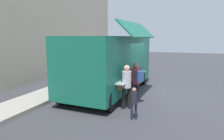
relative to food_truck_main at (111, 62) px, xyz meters
name	(u,v)px	position (x,y,z in m)	size (l,w,h in m)	color
ground_plane	(157,93)	(0.63, -2.25, -1.56)	(60.00, 60.00, 0.00)	#38383D
curb_strip	(8,110)	(-4.00, 2.62, -1.48)	(28.00, 1.60, 0.15)	#9E998E
food_truck_main	(111,62)	(0.00, 0.00, 0.00)	(6.50, 3.40, 3.46)	#186C55
trash_bin	(103,69)	(4.41, 2.32, -1.12)	(0.60, 0.60, 0.86)	#2F6534
customer_front_ordering	(136,78)	(-0.66, -1.49, -0.58)	(0.54, 0.34, 1.65)	black
customer_mid_with_backpack	(136,79)	(-1.29, -1.64, -0.48)	(0.52, 0.56, 1.75)	#1F2135
customer_rear_waiting	(126,83)	(-2.06, -1.44, -0.52)	(0.43, 0.55, 1.74)	black
child_near_queue	(134,101)	(-2.99, -1.99, -0.89)	(0.23, 0.23, 1.11)	#20233A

